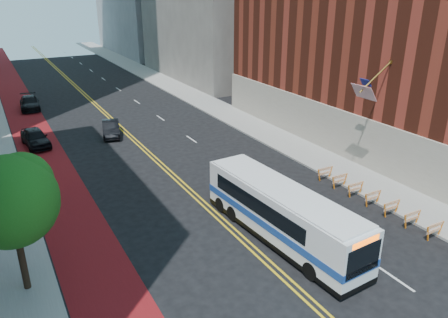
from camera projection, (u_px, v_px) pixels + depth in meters
ground at (294, 287)px, 21.13m from camera, size 160.00×160.00×0.00m
sidewalk_right at (218, 109)px, 50.84m from camera, size 4.00×140.00×0.15m
bus_lane_paint at (34, 137)px, 41.83m from camera, size 3.60×140.00×0.01m
center_line_inner at (116, 125)px, 45.39m from camera, size 0.14×140.00×0.01m
center_line_outer at (119, 124)px, 45.55m from camera, size 0.14×140.00×0.01m
lane_dashes at (137, 102)px, 54.12m from camera, size 0.14×98.20×0.01m
brick_building at (423, 18)px, 36.63m from camera, size 18.73×36.00×22.00m
construction_barriers at (382, 201)px, 27.97m from camera, size 1.42×10.91×1.00m
street_tree at (11, 198)px, 19.14m from camera, size 4.20×4.20×6.70m
transit_bus at (280, 212)px, 24.60m from camera, size 3.29×11.70×3.18m
car_a at (35, 138)px, 39.13m from camera, size 2.38×4.86×1.60m
car_b at (111, 128)px, 41.85m from camera, size 2.55×4.64×1.45m
car_c at (30, 103)px, 50.72m from camera, size 2.39×5.21×1.48m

